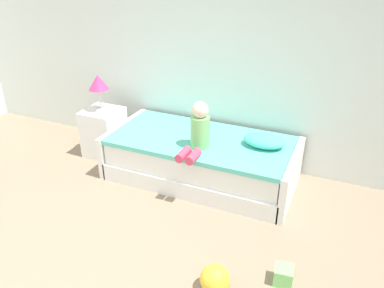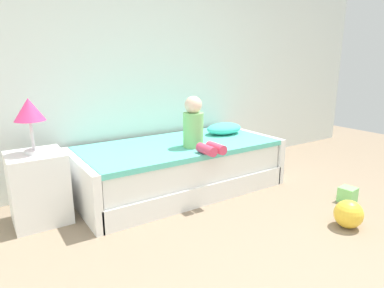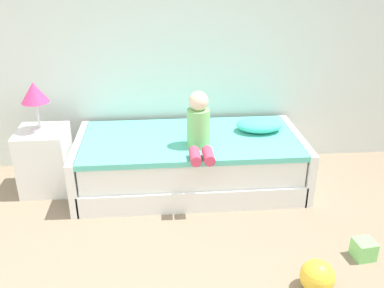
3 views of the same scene
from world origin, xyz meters
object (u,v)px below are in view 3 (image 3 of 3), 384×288
toy_block (364,249)px  table_lamp (35,95)px  toy_ball (317,276)px  child_figure (199,126)px  pillow (260,125)px  bed (190,162)px  nightstand (45,160)px

toy_block → table_lamp: bearing=154.2°
table_lamp → toy_ball: 2.70m
child_figure → pillow: child_figure is taller
toy_block → toy_ball: bearing=-147.6°
toy_ball → pillow: bearing=91.9°
child_figure → toy_block: bearing=-40.0°
child_figure → bed: bearing=104.9°
toy_ball → toy_block: (0.46, 0.29, -0.04)m
nightstand → table_lamp: bearing=0.0°
toy_ball → toy_block: bearing=32.4°
pillow → bed: bearing=-171.6°
bed → table_lamp: size_ratio=4.69×
bed → pillow: bearing=8.4°
nightstand → child_figure: bearing=-11.1°
table_lamp → child_figure: size_ratio=0.88×
nightstand → child_figure: size_ratio=1.18×
bed → child_figure: (0.06, -0.23, 0.46)m
table_lamp → child_figure: table_lamp is taller
nightstand → child_figure: child_figure is taller
toy_ball → nightstand: bearing=143.8°
child_figure → toy_ball: (0.67, -1.24, -0.59)m
child_figure → nightstand: bearing=168.9°
bed → table_lamp: 1.52m
nightstand → toy_ball: 2.58m
pillow → table_lamp: bearing=-178.6°
pillow → child_figure: bearing=-152.0°
bed → pillow: size_ratio=4.80×
toy_ball → toy_block: toy_ball is taller
nightstand → toy_block: bearing=-25.8°
child_figure → pillow: size_ratio=1.16×
bed → table_lamp: bearing=177.9°
pillow → toy_ball: pillow is taller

